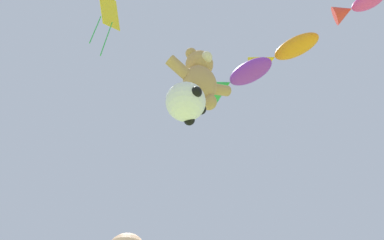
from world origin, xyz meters
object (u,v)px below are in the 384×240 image
(teddy_bear_kite, at_px, (200,77))
(diamond_kite, at_px, (109,14))
(fish_kite_violet, at_px, (235,80))
(fish_kite_tangerine, at_px, (280,55))
(fish_kite_magenta, at_px, (355,7))
(soccer_ball_kite, at_px, (186,102))

(teddy_bear_kite, bearing_deg, diamond_kite, 149.39)
(teddy_bear_kite, bearing_deg, fish_kite_violet, 16.45)
(fish_kite_tangerine, bearing_deg, diamond_kite, 157.12)
(fish_kite_magenta, bearing_deg, fish_kite_tangerine, 100.72)
(fish_kite_violet, distance_m, diamond_kite, 4.88)
(fish_kite_tangerine, bearing_deg, teddy_bear_kite, 164.84)
(soccer_ball_kite, distance_m, fish_kite_violet, 4.32)
(fish_kite_tangerine, height_order, diamond_kite, diamond_kite)
(teddy_bear_kite, relative_size, fish_kite_tangerine, 0.83)
(teddy_bear_kite, height_order, diamond_kite, diamond_kite)
(soccer_ball_kite, height_order, fish_kite_magenta, fish_kite_magenta)
(fish_kite_violet, distance_m, fish_kite_magenta, 4.27)
(fish_kite_violet, height_order, fish_kite_tangerine, fish_kite_tangerine)
(fish_kite_violet, relative_size, fish_kite_magenta, 1.71)
(fish_kite_violet, bearing_deg, teddy_bear_kite, -163.55)
(fish_kite_tangerine, height_order, fish_kite_magenta, fish_kite_tangerine)
(fish_kite_tangerine, bearing_deg, fish_kite_violet, 125.94)
(fish_kite_tangerine, relative_size, diamond_kite, 0.76)
(teddy_bear_kite, height_order, fish_kite_magenta, fish_kite_magenta)
(teddy_bear_kite, relative_size, fish_kite_violet, 0.81)
(teddy_bear_kite, relative_size, fish_kite_magenta, 1.39)
(diamond_kite, bearing_deg, fish_kite_violet, -12.04)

